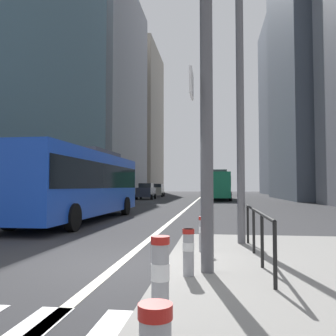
{
  "coord_description": "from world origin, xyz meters",
  "views": [
    {
      "loc": [
        1.95,
        -6.99,
        1.61
      ],
      "look_at": [
        -2.92,
        30.86,
        3.53
      ],
      "focal_mm": 38.3,
      "sensor_mm": 36.0,
      "label": 1
    }
  ],
  "objects_px": {
    "city_bus_blue_oncoming": "(80,181)",
    "bollard_back": "(203,232)",
    "city_bus_red_receding": "(219,184)",
    "car_oncoming_mid": "(146,191)",
    "car_oncoming_far": "(157,190)",
    "street_lamp_post": "(240,46)",
    "car_receding_far": "(225,189)",
    "bollard_right": "(188,249)",
    "traffic_signal_gantry": "(86,48)",
    "bollard_left": "(160,278)",
    "car_receding_near": "(222,190)"
  },
  "relations": [
    {
      "from": "car_receding_far",
      "to": "street_lamp_post",
      "type": "distance_m",
      "value": 57.31
    },
    {
      "from": "bollard_left",
      "to": "bollard_right",
      "type": "xyz_separation_m",
      "value": [
        0.13,
        2.25,
        -0.1
      ]
    },
    {
      "from": "car_receding_near",
      "to": "bollard_back",
      "type": "relative_size",
      "value": 5.33
    },
    {
      "from": "traffic_signal_gantry",
      "to": "bollard_back",
      "type": "relative_size",
      "value": 8.38
    },
    {
      "from": "city_bus_red_receding",
      "to": "bollard_left",
      "type": "height_order",
      "value": "city_bus_red_receding"
    },
    {
      "from": "car_oncoming_mid",
      "to": "car_oncoming_far",
      "type": "height_order",
      "value": "same"
    },
    {
      "from": "bollard_left",
      "to": "traffic_signal_gantry",
      "type": "bearing_deg",
      "value": 124.83
    },
    {
      "from": "bollard_back",
      "to": "street_lamp_post",
      "type": "bearing_deg",
      "value": 53.5
    },
    {
      "from": "bollard_left",
      "to": "bollard_right",
      "type": "distance_m",
      "value": 2.26
    },
    {
      "from": "city_bus_red_receding",
      "to": "street_lamp_post",
      "type": "height_order",
      "value": "street_lamp_post"
    },
    {
      "from": "city_bus_red_receding",
      "to": "street_lamp_post",
      "type": "bearing_deg",
      "value": -89.85
    },
    {
      "from": "car_oncoming_mid",
      "to": "traffic_signal_gantry",
      "type": "height_order",
      "value": "traffic_signal_gantry"
    },
    {
      "from": "traffic_signal_gantry",
      "to": "bollard_right",
      "type": "distance_m",
      "value": 4.03
    },
    {
      "from": "city_bus_red_receding",
      "to": "car_oncoming_mid",
      "type": "height_order",
      "value": "city_bus_red_receding"
    },
    {
      "from": "car_oncoming_far",
      "to": "street_lamp_post",
      "type": "height_order",
      "value": "street_lamp_post"
    },
    {
      "from": "car_receding_near",
      "to": "street_lamp_post",
      "type": "height_order",
      "value": "street_lamp_post"
    },
    {
      "from": "street_lamp_post",
      "to": "car_oncoming_far",
      "type": "bearing_deg",
      "value": 101.88
    },
    {
      "from": "city_bus_blue_oncoming",
      "to": "car_oncoming_far",
      "type": "xyz_separation_m",
      "value": [
        -2.39,
        37.28,
        -0.85
      ]
    },
    {
      "from": "car_receding_near",
      "to": "street_lamp_post",
      "type": "relative_size",
      "value": 0.52
    },
    {
      "from": "street_lamp_post",
      "to": "bollard_right",
      "type": "distance_m",
      "value": 5.96
    },
    {
      "from": "car_oncoming_mid",
      "to": "street_lamp_post",
      "type": "xyz_separation_m",
      "value": [
        8.93,
        -33.63,
        4.29
      ]
    },
    {
      "from": "car_oncoming_far",
      "to": "bollard_back",
      "type": "relative_size",
      "value": 5.74
    },
    {
      "from": "street_lamp_post",
      "to": "bollard_right",
      "type": "xyz_separation_m",
      "value": [
        -1.11,
        -3.49,
        -4.71
      ]
    },
    {
      "from": "car_oncoming_mid",
      "to": "bollard_back",
      "type": "distance_m",
      "value": 35.81
    },
    {
      "from": "traffic_signal_gantry",
      "to": "bollard_right",
      "type": "height_order",
      "value": "traffic_signal_gantry"
    },
    {
      "from": "street_lamp_post",
      "to": "bollard_left",
      "type": "relative_size",
      "value": 8.44
    },
    {
      "from": "car_oncoming_far",
      "to": "bollard_back",
      "type": "distance_m",
      "value": 45.74
    },
    {
      "from": "bollard_right",
      "to": "bollard_back",
      "type": "xyz_separation_m",
      "value": [
        0.17,
        2.22,
        0.01
      ]
    },
    {
      "from": "car_oncoming_mid",
      "to": "bollard_right",
      "type": "xyz_separation_m",
      "value": [
        7.82,
        -37.12,
        -0.41
      ]
    },
    {
      "from": "city_bus_red_receding",
      "to": "traffic_signal_gantry",
      "type": "relative_size",
      "value": 1.8
    },
    {
      "from": "car_oncoming_mid",
      "to": "car_oncoming_far",
      "type": "distance_m",
      "value": 10.09
    },
    {
      "from": "traffic_signal_gantry",
      "to": "bollard_back",
      "type": "bearing_deg",
      "value": 43.37
    },
    {
      "from": "car_oncoming_mid",
      "to": "car_receding_far",
      "type": "distance_m",
      "value": 25.63
    },
    {
      "from": "street_lamp_post",
      "to": "city_bus_red_receding",
      "type": "bearing_deg",
      "value": 90.15
    },
    {
      "from": "city_bus_blue_oncoming",
      "to": "street_lamp_post",
      "type": "height_order",
      "value": "street_lamp_post"
    },
    {
      "from": "car_receding_far",
      "to": "car_oncoming_far",
      "type": "height_order",
      "value": "same"
    },
    {
      "from": "bollard_back",
      "to": "car_oncoming_far",
      "type": "bearing_deg",
      "value": 100.39
    },
    {
      "from": "city_bus_blue_oncoming",
      "to": "city_bus_red_receding",
      "type": "height_order",
      "value": "same"
    },
    {
      "from": "city_bus_blue_oncoming",
      "to": "bollard_back",
      "type": "height_order",
      "value": "city_bus_blue_oncoming"
    },
    {
      "from": "bollard_right",
      "to": "traffic_signal_gantry",
      "type": "bearing_deg",
      "value": 171.77
    },
    {
      "from": "car_receding_near",
      "to": "car_oncoming_far",
      "type": "xyz_separation_m",
      "value": [
        -9.57,
        1.17,
        0.0
      ]
    },
    {
      "from": "bollard_back",
      "to": "car_receding_far",
      "type": "bearing_deg",
      "value": 87.81
    },
    {
      "from": "car_receding_far",
      "to": "car_receding_near",
      "type": "bearing_deg",
      "value": -93.58
    },
    {
      "from": "street_lamp_post",
      "to": "bollard_back",
      "type": "bearing_deg",
      "value": -126.5
    },
    {
      "from": "car_oncoming_mid",
      "to": "bollard_back",
      "type": "xyz_separation_m",
      "value": [
        7.99,
        -34.9,
        -0.4
      ]
    },
    {
      "from": "car_receding_near",
      "to": "bollard_back",
      "type": "bearing_deg",
      "value": -91.72
    },
    {
      "from": "car_oncoming_mid",
      "to": "car_receding_near",
      "type": "bearing_deg",
      "value": 43.76
    },
    {
      "from": "car_receding_near",
      "to": "city_bus_blue_oncoming",
      "type": "bearing_deg",
      "value": -101.25
    },
    {
      "from": "city_bus_blue_oncoming",
      "to": "car_oncoming_far",
      "type": "bearing_deg",
      "value": 93.67
    },
    {
      "from": "city_bus_red_receding",
      "to": "car_receding_far",
      "type": "height_order",
      "value": "city_bus_red_receding"
    }
  ]
}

